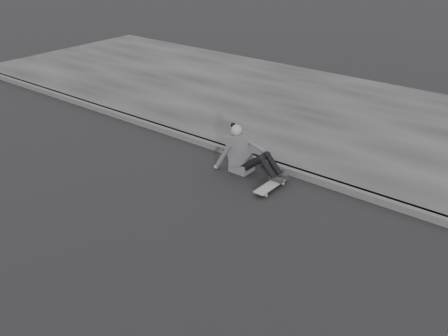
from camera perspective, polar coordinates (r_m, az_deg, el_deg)
name	(u,v)px	position (r m, az deg, el deg)	size (l,w,h in m)	color
ground	(257,267)	(6.70, 3.78, -11.19)	(80.00, 80.00, 0.00)	black
curb	(345,188)	(8.59, 13.68, -2.28)	(24.00, 0.16, 0.12)	#444444
sidewalk	(410,134)	(11.19, 20.44, 3.67)	(24.00, 6.00, 0.12)	#343434
skateboard	(271,185)	(8.46, 5.40, -1.99)	(0.20, 0.78, 0.09)	gray
seated_woman	(245,154)	(8.88, 2.39, 1.64)	(1.38, 0.46, 0.88)	#48484A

